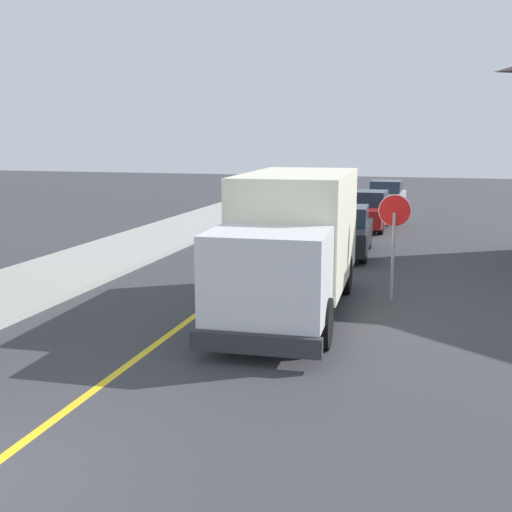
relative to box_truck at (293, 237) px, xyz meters
name	(u,v)px	position (x,y,z in m)	size (l,w,h in m)	color
centre_line_yellow	(228,291)	(-2.05, 1.39, -1.76)	(0.16, 56.00, 0.01)	gold
box_truck	(293,237)	(0.00, 0.00, 0.00)	(2.72, 7.28, 3.20)	#F2EDCC
parked_car_near	(343,232)	(0.12, 7.61, -0.97)	(2.01, 4.48, 1.67)	black
parked_car_mid	(367,211)	(0.25, 14.11, -0.97)	(1.97, 4.47, 1.67)	maroon
parked_car_far	(386,197)	(0.53, 20.96, -0.97)	(1.94, 4.46, 1.67)	#B7B7BC
stop_sign	(394,227)	(2.18, 1.68, 0.09)	(0.80, 0.10, 2.65)	gray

